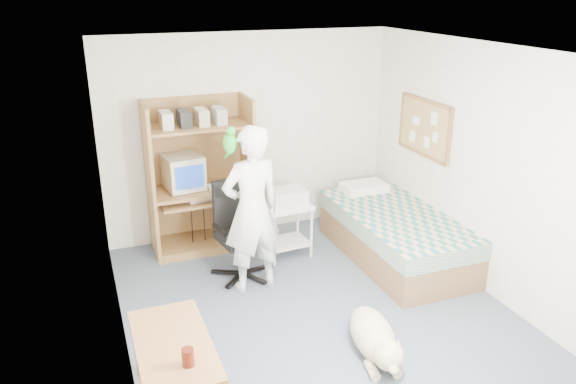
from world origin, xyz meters
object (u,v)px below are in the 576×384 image
(computer_hutch, at_px, (200,182))
(printer_cart, at_px, (286,221))
(dog, at_px, (375,337))
(person, at_px, (252,210))
(side_desk, at_px, (176,374))
(bed, at_px, (395,235))
(office_chair, at_px, (239,243))

(computer_hutch, xyz_separation_m, printer_cart, (0.85, -0.60, -0.40))
(computer_hutch, relative_size, printer_cart, 2.81)
(computer_hutch, height_order, printer_cart, computer_hutch)
(dog, bearing_deg, person, 123.83)
(person, relative_size, dog, 1.62)
(side_desk, bearing_deg, bed, 32.50)
(bed, relative_size, dog, 1.87)
(computer_hutch, distance_m, bed, 2.35)
(bed, distance_m, person, 1.83)
(side_desk, height_order, dog, side_desk)
(computer_hutch, bearing_deg, person, -77.11)
(bed, bearing_deg, person, -178.41)
(person, bearing_deg, side_desk, 47.67)
(bed, xyz_separation_m, dog, (-1.12, -1.54, -0.11))
(person, height_order, dog, person)
(printer_cart, bearing_deg, office_chair, -162.16)
(printer_cart, bearing_deg, computer_hutch, 140.75)
(side_desk, relative_size, dog, 0.93)
(bed, xyz_separation_m, office_chair, (-1.79, 0.26, 0.09))
(office_chair, bearing_deg, computer_hutch, 93.50)
(person, bearing_deg, bed, 171.56)
(person, xyz_separation_m, dog, (0.61, -1.49, -0.70))
(dog, bearing_deg, computer_hutch, 119.77)
(side_desk, relative_size, office_chair, 0.95)
(bed, height_order, person, person)
(computer_hutch, relative_size, dog, 1.67)
(computer_hutch, distance_m, office_chair, 0.99)
(dog, height_order, printer_cart, printer_cart)
(office_chair, relative_size, dog, 0.98)
(bed, distance_m, office_chair, 1.81)
(bed, distance_m, dog, 1.91)
(computer_hutch, xyz_separation_m, person, (0.27, -1.17, 0.05))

